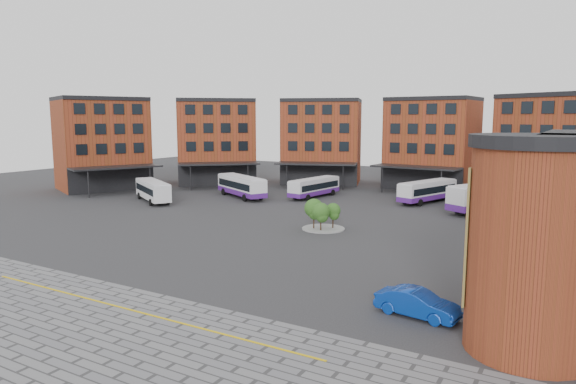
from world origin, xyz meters
The scene contains 10 objects.
ground centered at (0.00, 0.00, 0.00)m, with size 160.00×160.00×0.00m, color #28282B.
yellow_line centered at (2.00, -14.00, 0.03)m, with size 26.00×0.15×0.02m, color gold.
main_building centered at (-4.77, 38.25, 7.23)m, with size 94.14×42.48×14.60m.
tree_island centered at (1.95, 11.52, 1.79)m, with size 4.40×4.40×3.20m.
bus_a centered at (-25.91, 16.03, 1.69)m, with size 9.82×7.13×2.85m.
bus_b centered at (-17.62, 25.18, 1.67)m, with size 10.83×7.43×3.08m.
bus_c centered at (-8.60, 30.54, 1.49)m, with size 3.63×10.01×2.76m.
bus_d centered at (6.73, 34.17, 1.59)m, with size 5.68×10.65×2.94m.
bus_e centered at (15.13, 30.98, 1.89)m, with size 8.39×12.26×3.49m.
blue_car centered at (17.06, -6.36, 0.79)m, with size 1.68×4.81×1.58m, color #0B3398.
Camera 1 is at (24.84, -34.56, 11.37)m, focal length 32.00 mm.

